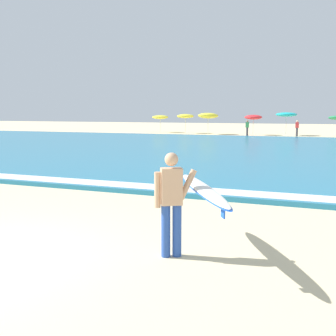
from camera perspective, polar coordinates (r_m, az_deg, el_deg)
sea at (r=24.84m, az=8.80°, el=2.63°), size 120.00×28.00×0.14m
surf_foam at (r=12.14m, az=-4.36°, el=-2.55°), size 120.00×0.85×0.01m
surfer_with_board at (r=6.50m, az=2.92°, el=-3.79°), size 1.77×2.78×1.73m
beach_umbrella_0 at (r=47.04m, az=-1.12°, el=7.32°), size 1.91×1.92×2.03m
beach_umbrella_1 at (r=45.03m, az=2.52°, el=7.46°), size 1.91×1.92×2.15m
beach_umbrella_2 at (r=43.10m, az=5.79°, el=7.49°), size 2.18×2.21×2.35m
beach_umbrella_3 at (r=42.47m, az=12.17°, el=7.15°), size 1.81×1.83×2.12m
beach_umbrella_4 at (r=42.56m, az=16.66°, el=7.38°), size 2.11×2.11×2.36m
beachgoer_near_row_left at (r=40.83m, az=11.32°, el=5.74°), size 0.32×0.20×1.58m
beachgoer_near_row_mid at (r=41.08m, az=18.06°, el=5.52°), size 0.32×0.20×1.58m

